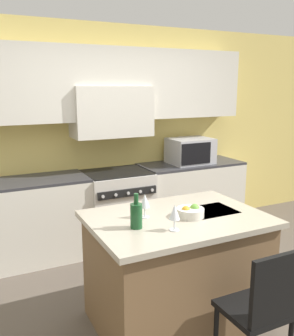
{
  "coord_description": "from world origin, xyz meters",
  "views": [
    {
      "loc": [
        -1.61,
        -2.46,
        1.95
      ],
      "look_at": [
        -0.07,
        0.68,
        1.18
      ],
      "focal_mm": 40.0,
      "sensor_mm": 36.0,
      "label": 1
    }
  ],
  "objects": [
    {
      "name": "wine_glass_near",
      "position": [
        -0.32,
        -0.26,
        1.07
      ],
      "size": [
        0.08,
        0.08,
        0.19
      ],
      "color": "white",
      "rests_on": "kitchen_island"
    },
    {
      "name": "kitchen_island",
      "position": [
        -0.15,
        -0.02,
        0.47
      ],
      "size": [
        1.4,
        1.0,
        0.93
      ],
      "color": "brown",
      "rests_on": "ground_plane"
    },
    {
      "name": "back_cabinetry",
      "position": [
        0.0,
        1.94,
        1.6
      ],
      "size": [
        10.0,
        0.46,
        2.7
      ],
      "color": "#DBC166",
      "rests_on": "ground_plane"
    },
    {
      "name": "microwave",
      "position": [
        1.06,
        1.69,
        1.11
      ],
      "size": [
        0.56,
        0.45,
        0.33
      ],
      "color": "#B7B7BC",
      "rests_on": "back_counter"
    },
    {
      "name": "wine_bottle",
      "position": [
        -0.54,
        -0.1,
        1.03
      ],
      "size": [
        0.09,
        0.09,
        0.26
      ],
      "color": "#194723",
      "rests_on": "kitchen_island"
    },
    {
      "name": "range_stove",
      "position": [
        0.0,
        1.67,
        0.47
      ],
      "size": [
        0.78,
        0.7,
        0.94
      ],
      "color": "beige",
      "rests_on": "ground_plane"
    },
    {
      "name": "wine_glass_far",
      "position": [
        -0.39,
        0.07,
        1.07
      ],
      "size": [
        0.08,
        0.08,
        0.19
      ],
      "color": "white",
      "rests_on": "kitchen_island"
    },
    {
      "name": "back_counter",
      "position": [
        0.0,
        1.69,
        0.47
      ],
      "size": [
        3.55,
        0.62,
        0.94
      ],
      "color": "silver",
      "rests_on": "ground_plane"
    },
    {
      "name": "ground_plane",
      "position": [
        0.0,
        0.0,
        0.0
      ],
      "size": [
        10.0,
        10.0,
        0.0
      ],
      "primitive_type": "plane",
      "color": "brown"
    },
    {
      "name": "fruit_bowl",
      "position": [
        -0.06,
        -0.07,
        0.97
      ],
      "size": [
        0.22,
        0.22,
        0.1
      ],
      "color": "silver",
      "rests_on": "kitchen_island"
    },
    {
      "name": "island_chair",
      "position": [
        0.04,
        -0.82,
        0.54
      ],
      "size": [
        0.42,
        0.4,
        0.95
      ],
      "color": "black",
      "rests_on": "ground_plane"
    }
  ]
}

